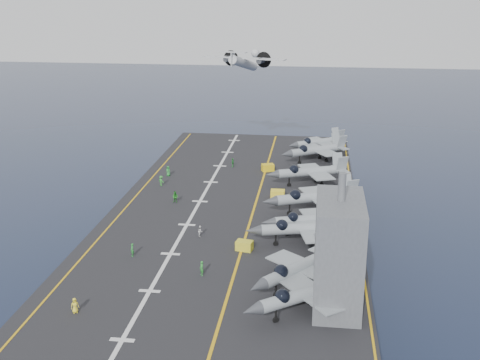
# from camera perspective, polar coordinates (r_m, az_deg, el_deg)

# --- Properties ---
(ground) EXTENTS (500.00, 500.00, 0.00)m
(ground) POSITION_cam_1_polar(r_m,az_deg,el_deg) (100.26, -0.30, -7.79)
(ground) COLOR #142135
(ground) RESTS_ON ground
(hull) EXTENTS (36.00, 90.00, 10.00)m
(hull) POSITION_cam_1_polar(r_m,az_deg,el_deg) (98.18, -0.30, -5.16)
(hull) COLOR #56595E
(hull) RESTS_ON ground
(flight_deck) EXTENTS (38.00, 92.00, 0.40)m
(flight_deck) POSITION_cam_1_polar(r_m,az_deg,el_deg) (96.24, -0.31, -2.32)
(flight_deck) COLOR black
(flight_deck) RESTS_ON hull
(foul_line) EXTENTS (0.35, 90.00, 0.02)m
(foul_line) POSITION_cam_1_polar(r_m,az_deg,el_deg) (95.84, 1.47, -2.27)
(foul_line) COLOR gold
(foul_line) RESTS_ON flight_deck
(landing_centerline) EXTENTS (0.50, 90.00, 0.02)m
(landing_centerline) POSITION_cam_1_polar(r_m,az_deg,el_deg) (97.11, -3.82, -2.03)
(landing_centerline) COLOR silver
(landing_centerline) RESTS_ON flight_deck
(deck_edge_port) EXTENTS (0.25, 90.00, 0.02)m
(deck_edge_port) POSITION_cam_1_polar(r_m,az_deg,el_deg) (99.74, -10.04, -1.73)
(deck_edge_port) COLOR gold
(deck_edge_port) RESTS_ON flight_deck
(deck_edge_stbd) EXTENTS (0.25, 90.00, 0.02)m
(deck_edge_stbd) POSITION_cam_1_polar(r_m,az_deg,el_deg) (95.62, 10.76, -2.65)
(deck_edge_stbd) COLOR gold
(deck_edge_stbd) RESTS_ON flight_deck
(island_superstructure) EXTENTS (5.00, 10.00, 15.00)m
(island_superstructure) POSITION_cam_1_polar(r_m,az_deg,el_deg) (64.84, 9.37, -5.68)
(island_superstructure) COLOR #56595E
(island_superstructure) RESTS_ON flight_deck
(fighter_jet_0) EXTENTS (16.41, 15.58, 4.75)m
(fighter_jet_0) POSITION_cam_1_polar(r_m,az_deg,el_deg) (64.86, 6.30, -10.57)
(fighter_jet_0) COLOR gray
(fighter_jet_0) RESTS_ON flight_deck
(fighter_jet_1) EXTENTS (16.00, 16.71, 4.85)m
(fighter_jet_1) POSITION_cam_1_polar(r_m,az_deg,el_deg) (70.23, 5.63, -8.14)
(fighter_jet_1) COLOR #8E959E
(fighter_jet_1) RESTS_ON flight_deck
(fighter_jet_2) EXTENTS (15.96, 12.50, 4.91)m
(fighter_jet_2) POSITION_cam_1_polar(r_m,az_deg,el_deg) (80.90, 6.17, -4.48)
(fighter_jet_2) COLOR #9FA7B1
(fighter_jet_2) RESTS_ON flight_deck
(fighter_jet_3) EXTENTS (15.00, 12.17, 4.51)m
(fighter_jet_3) POSITION_cam_1_polar(r_m,az_deg,el_deg) (84.52, 6.93, -3.64)
(fighter_jet_3) COLOR #969EA7
(fighter_jet_3) RESTS_ON flight_deck
(fighter_jet_4) EXTENTS (17.71, 14.99, 5.22)m
(fighter_jet_4) POSITION_cam_1_polar(r_m,az_deg,el_deg) (92.27, 7.19, -1.53)
(fighter_jet_4) COLOR gray
(fighter_jet_4) RESTS_ON flight_deck
(fighter_jet_5) EXTENTS (17.08, 14.35, 5.05)m
(fighter_jet_5) POSITION_cam_1_polar(r_m,az_deg,el_deg) (105.01, 6.79, 0.88)
(fighter_jet_5) COLOR #98A2A8
(fighter_jet_5) RESTS_ON flight_deck
(fighter_jet_7) EXTENTS (17.14, 15.81, 4.95)m
(fighter_jet_7) POSITION_cam_1_polar(r_m,az_deg,el_deg) (119.12, 7.31, 2.91)
(fighter_jet_7) COLOR gray
(fighter_jet_7) RESTS_ON flight_deck
(fighter_jet_8) EXTENTS (15.58, 14.35, 4.50)m
(fighter_jet_8) POSITION_cam_1_polar(r_m,az_deg,el_deg) (126.08, 7.51, 3.65)
(fighter_jet_8) COLOR #9096A0
(fighter_jet_8) RESTS_ON flight_deck
(tow_cart_a) EXTENTS (2.37, 1.79, 1.28)m
(tow_cart_a) POSITION_cam_1_polar(r_m,az_deg,el_deg) (79.45, 0.42, -6.23)
(tow_cart_a) COLOR gold
(tow_cart_a) RESTS_ON flight_deck
(tow_cart_b) EXTENTS (2.26, 1.47, 1.35)m
(tow_cart_b) POSITION_cam_1_polar(r_m,az_deg,el_deg) (98.44, 3.59, -1.34)
(tow_cart_b) COLOR yellow
(tow_cart_b) RESTS_ON flight_deck
(tow_cart_c) EXTENTS (2.56, 2.09, 1.32)m
(tow_cart_c) POSITION_cam_1_polar(r_m,az_deg,el_deg) (112.63, 2.65, 1.19)
(tow_cart_c) COLOR yellow
(tow_cart_c) RESTS_ON flight_deck
(crew_0) EXTENTS (1.23, 1.12, 1.71)m
(crew_0) POSITION_cam_1_polar(r_m,az_deg,el_deg) (67.55, -15.39, -11.40)
(crew_0) COLOR yellow
(crew_0) RESTS_ON flight_deck
(crew_1) EXTENTS (1.13, 1.26, 1.75)m
(crew_1) POSITION_cam_1_polar(r_m,az_deg,el_deg) (78.87, -10.19, -6.54)
(crew_1) COLOR #268C33
(crew_1) RESTS_ON flight_deck
(crew_2) EXTENTS (1.28, 1.00, 1.89)m
(crew_2) POSITION_cam_1_polar(r_m,az_deg,el_deg) (96.62, -6.15, -1.62)
(crew_2) COLOR #207F20
(crew_2) RESTS_ON flight_deck
(crew_3) EXTENTS (1.29, 1.19, 1.80)m
(crew_3) POSITION_cam_1_polar(r_m,az_deg,el_deg) (105.04, -7.48, -0.07)
(crew_3) COLOR green
(crew_3) RESTS_ON flight_deck
(crew_4) EXTENTS (0.77, 1.09, 1.73)m
(crew_4) POSITION_cam_1_polar(r_m,az_deg,el_deg) (114.95, -0.69, 1.67)
(crew_4) COLOR #268C33
(crew_4) RESTS_ON flight_deck
(crew_5) EXTENTS (1.31, 1.11, 1.84)m
(crew_5) POSITION_cam_1_polar(r_m,az_deg,el_deg) (110.29, -6.83, 0.85)
(crew_5) COLOR #268C33
(crew_5) RESTS_ON flight_deck
(crew_6) EXTENTS (1.26, 1.34, 1.86)m
(crew_6) POSITION_cam_1_polar(r_m,az_deg,el_deg) (72.92, -3.66, -8.36)
(crew_6) COLOR #2A8D32
(crew_6) RESTS_ON flight_deck
(crew_7) EXTENTS (0.76, 1.03, 1.60)m
(crew_7) POSITION_cam_1_polar(r_m,az_deg,el_deg) (83.68, -3.78, -4.85)
(crew_7) COLOR silver
(crew_7) RESTS_ON flight_deck
(transport_plane) EXTENTS (24.80, 20.08, 5.10)m
(transport_plane) POSITION_cam_1_polar(r_m,az_deg,el_deg) (150.70, 0.33, 11.01)
(transport_plane) COLOR #B8BABD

